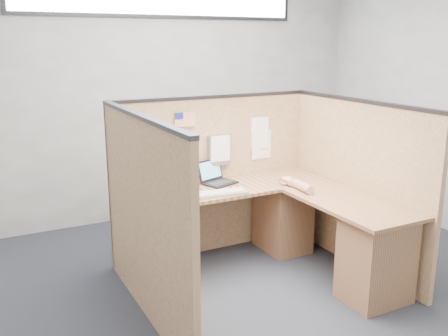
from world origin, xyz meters
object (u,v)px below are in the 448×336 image
l_desk (268,231)px  keyboard (220,193)px  laptop (217,177)px  mouse (287,182)px

l_desk → keyboard: 0.55m
keyboard → l_desk: bearing=-20.8°
laptop → mouse: size_ratio=3.00×
l_desk → keyboard: bearing=152.9°
l_desk → keyboard: size_ratio=4.00×
l_desk → mouse: 0.51m
laptop → keyboard: size_ratio=0.73×
laptop → mouse: (0.53, -0.36, -0.03)m
laptop → mouse: bearing=-52.5°
laptop → mouse: 0.65m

